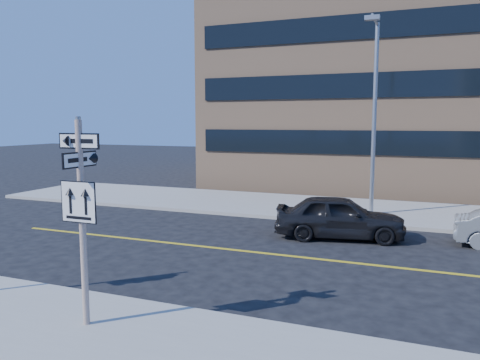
% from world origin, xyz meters
% --- Properties ---
extents(ground, '(120.00, 120.00, 0.00)m').
position_xyz_m(ground, '(0.00, 0.00, 0.00)').
color(ground, black).
rests_on(ground, ground).
extents(sign_pole, '(0.92, 0.92, 4.06)m').
position_xyz_m(sign_pole, '(0.00, -2.51, 2.44)').
color(sign_pole, white).
rests_on(sign_pole, near_sidewalk).
extents(parked_car_a, '(2.67, 4.78, 1.54)m').
position_xyz_m(parked_car_a, '(3.34, 6.83, 0.77)').
color(parked_car_a, black).
rests_on(parked_car_a, ground).
extents(streetlight_a, '(0.55, 2.25, 8.00)m').
position_xyz_m(streetlight_a, '(4.00, 10.76, 4.76)').
color(streetlight_a, gray).
rests_on(streetlight_a, far_sidewalk).
extents(building_brick, '(18.00, 18.00, 18.00)m').
position_xyz_m(building_brick, '(2.00, 25.00, 9.00)').
color(building_brick, tan).
rests_on(building_brick, ground).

